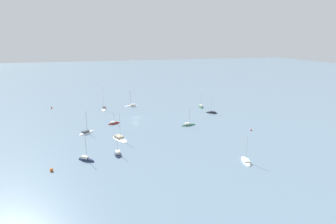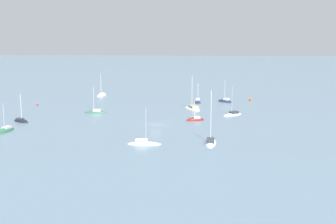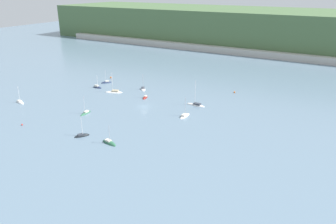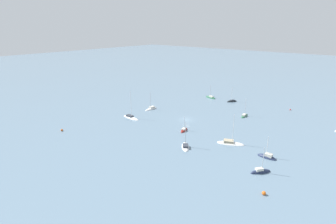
{
  "view_description": "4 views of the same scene",
  "coord_description": "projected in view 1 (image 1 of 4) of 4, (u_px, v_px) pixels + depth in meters",
  "views": [
    {
      "loc": [
        -107.82,
        15.16,
        33.13
      ],
      "look_at": [
        -6.23,
        -12.66,
        3.32
      ],
      "focal_mm": 28.0,
      "sensor_mm": 36.0,
      "label": 1
    },
    {
      "loc": [
        112.71,
        8.87,
        23.37
      ],
      "look_at": [
        -1.38,
        2.93,
        2.97
      ],
      "focal_mm": 50.0,
      "sensor_mm": 36.0,
      "label": 2
    },
    {
      "loc": [
        74.54,
        -106.72,
        48.34
      ],
      "look_at": [
        14.7,
        -4.85,
        2.14
      ],
      "focal_mm": 35.0,
      "sensor_mm": 36.0,
      "label": 3
    },
    {
      "loc": [
        -56.38,
        78.71,
        35.19
      ],
      "look_at": [
        6.38,
        3.72,
        2.73
      ],
      "focal_mm": 28.0,
      "sensor_mm": 36.0,
      "label": 4
    }
  ],
  "objects": [
    {
      "name": "ground_plane",
      "position": [
        136.0,
        118.0,
        112.93
      ],
      "size": [
        600.0,
        600.0,
        0.0
      ],
      "primitive_type": "plane",
      "color": "slate"
    },
    {
      "name": "sailboat_0",
      "position": [
        114.0,
        124.0,
        104.85
      ],
      "size": [
        2.69,
        4.95,
        6.01
      ],
      "rotation": [
        0.0,
        0.0,
        4.97
      ],
      "color": "maroon",
      "rests_on": "ground_plane"
    },
    {
      "name": "sailboat_1",
      "position": [
        212.0,
        113.0,
        119.95
      ],
      "size": [
        4.3,
        5.32,
        7.97
      ],
      "rotation": [
        0.0,
        0.0,
        0.99
      ],
      "color": "black",
      "rests_on": "ground_plane"
    },
    {
      "name": "sailboat_2",
      "position": [
        87.0,
        133.0,
        94.65
      ],
      "size": [
        5.82,
        6.39,
        8.53
      ],
      "rotation": [
        0.0,
        0.0,
        5.4
      ],
      "color": "silver",
      "rests_on": "ground_plane"
    },
    {
      "name": "sailboat_3",
      "position": [
        188.0,
        125.0,
        103.01
      ],
      "size": [
        2.12,
        6.27,
        7.95
      ],
      "rotation": [
        0.0,
        0.0,
        4.8
      ],
      "color": "#2D6647",
      "rests_on": "ground_plane"
    },
    {
      "name": "sailboat_4",
      "position": [
        246.0,
        162.0,
        72.59
      ],
      "size": [
        6.58,
        3.43,
        8.46
      ],
      "rotation": [
        0.0,
        0.0,
        6.04
      ],
      "color": "white",
      "rests_on": "ground_plane"
    },
    {
      "name": "sailboat_5",
      "position": [
        104.0,
        109.0,
        126.55
      ],
      "size": [
        8.8,
        2.77,
        11.65
      ],
      "rotation": [
        0.0,
        0.0,
        3.08
      ],
      "color": "white",
      "rests_on": "ground_plane"
    },
    {
      "name": "sailboat_6",
      "position": [
        201.0,
        107.0,
        130.5
      ],
      "size": [
        6.59,
        3.14,
        7.64
      ],
      "rotation": [
        0.0,
        0.0,
        6.07
      ],
      "color": "#2D6647",
      "rests_on": "ground_plane"
    },
    {
      "name": "sailboat_7",
      "position": [
        132.0,
        106.0,
        131.67
      ],
      "size": [
        1.96,
        7.02,
        8.28
      ],
      "rotation": [
        0.0,
        0.0,
        1.56
      ],
      "color": "silver",
      "rests_on": "ground_plane"
    },
    {
      "name": "sailboat_8",
      "position": [
        86.0,
        160.0,
        73.38
      ],
      "size": [
        4.49,
        5.13,
        7.92
      ],
      "rotation": [
        0.0,
        0.0,
        4.04
      ],
      "color": "#232D4C",
      "rests_on": "ground_plane"
    },
    {
      "name": "sailboat_9",
      "position": [
        120.0,
        139.0,
        88.79
      ],
      "size": [
        8.89,
        6.16,
        10.32
      ],
      "rotation": [
        0.0,
        0.0,
        3.56
      ],
      "color": "white",
      "rests_on": "ground_plane"
    },
    {
      "name": "sailboat_10",
      "position": [
        118.0,
        154.0,
        77.11
      ],
      "size": [
        5.35,
        1.9,
        7.15
      ],
      "rotation": [
        0.0,
        0.0,
        6.28
      ],
      "color": "#232D4C",
      "rests_on": "ground_plane"
    },
    {
      "name": "mooring_buoy_0",
      "position": [
        52.0,
        108.0,
        127.98
      ],
      "size": [
        0.77,
        0.77,
        0.77
      ],
      "color": "orange",
      "rests_on": "ground_plane"
    },
    {
      "name": "mooring_buoy_1",
      "position": [
        52.0,
        170.0,
        67.38
      ],
      "size": [
        0.88,
        0.88,
        0.88
      ],
      "color": "orange",
      "rests_on": "ground_plane"
    },
    {
      "name": "mooring_buoy_2",
      "position": [
        251.0,
        130.0,
        97.16
      ],
      "size": [
        0.56,
        0.56,
        0.56
      ],
      "color": "red",
      "rests_on": "ground_plane"
    }
  ]
}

